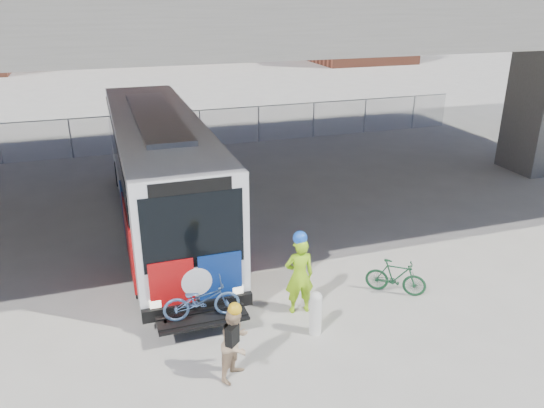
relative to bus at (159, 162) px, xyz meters
name	(u,v)px	position (x,y,z in m)	size (l,w,h in m)	color
ground	(248,256)	(2.00, -3.20, -2.11)	(160.00, 160.00, 0.00)	#9E9991
bus	(159,162)	(0.00, 0.00, 0.00)	(2.67, 12.90, 3.69)	silver
overpass	(209,13)	(2.00, 0.80, 4.44)	(40.00, 16.00, 7.95)	#605E59
chainlink_fence	(179,120)	(2.00, 8.80, -0.69)	(30.00, 0.06, 30.00)	gray
brick_buildings	(134,9)	(3.23, 45.03, 3.31)	(54.00, 22.00, 12.00)	brown
bollard	(316,311)	(2.41, -7.27, -1.54)	(0.28, 0.28, 1.06)	white
cyclist_hivis	(299,274)	(2.38, -6.33, -1.09)	(0.74, 0.52, 2.12)	#96DA16
cyclist_tan	(236,343)	(0.37, -8.11, -1.31)	(0.95, 0.94, 1.70)	tan
bike_parked	(396,277)	(5.01, -6.33, -1.65)	(0.43, 1.53, 0.92)	#154124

